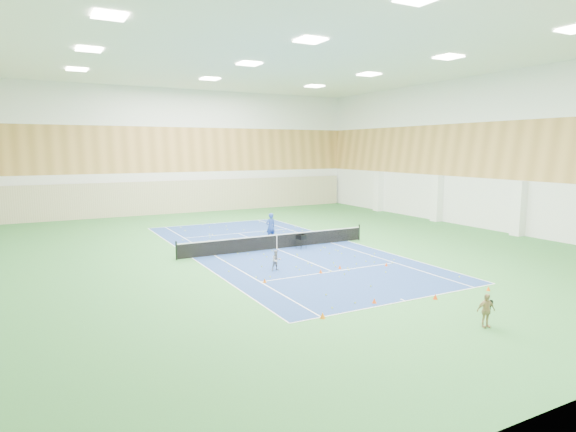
{
  "coord_description": "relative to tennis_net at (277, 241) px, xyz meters",
  "views": [
    {
      "loc": [
        -13.42,
        -26.61,
        6.3
      ],
      "look_at": [
        1.0,
        0.37,
        2.0
      ],
      "focal_mm": 30.0,
      "sensor_mm": 36.0,
      "label": 1
    }
  ],
  "objects": [
    {
      "name": "court_surface",
      "position": [
        0.0,
        0.0,
        -0.55
      ],
      "size": [
        10.97,
        23.77,
        0.01
      ],
      "primitive_type": "cube",
      "color": "navy",
      "rests_on": "ground"
    },
    {
      "name": "cone_svc_c",
      "position": [
        0.67,
        -6.07,
        -0.45
      ],
      "size": [
        0.18,
        0.18,
        0.2
      ],
      "primitive_type": "cone",
      "color": "#D6440B",
      "rests_on": "ground"
    },
    {
      "name": "ceiling_light_grid",
      "position": [
        0.0,
        0.0,
        11.37
      ],
      "size": [
        21.4,
        25.4,
        0.06
      ],
      "primitive_type": null,
      "color": "white",
      "rests_on": "room_shell"
    },
    {
      "name": "cone_svc_d",
      "position": [
        3.21,
        -6.78,
        -0.45
      ],
      "size": [
        0.18,
        0.18,
        0.2
      ],
      "primitive_type": "cone",
      "color": "#FF440D",
      "rests_on": "ground"
    },
    {
      "name": "ground",
      "position": [
        0.0,
        0.0,
        -0.55
      ],
      "size": [
        40.0,
        40.0,
        0.0
      ],
      "primitive_type": "plane",
      "color": "#317335",
      "rests_on": "ground"
    },
    {
      "name": "cone_base_c",
      "position": [
        1.29,
        -12.28,
        -0.44
      ],
      "size": [
        0.2,
        0.2,
        0.22
      ],
      "primitive_type": "cone",
      "color": "#E63B0C",
      "rests_on": "ground"
    },
    {
      "name": "cone_svc_b",
      "position": [
        -0.7,
        -6.36,
        -0.44
      ],
      "size": [
        0.19,
        0.19,
        0.21
      ],
      "primitive_type": "cone",
      "color": "#EA560C",
      "rests_on": "ground"
    },
    {
      "name": "cone_base_d",
      "position": [
        4.3,
        -12.48,
        -0.45
      ],
      "size": [
        0.18,
        0.18,
        0.2
      ],
      "primitive_type": "cone",
      "color": "#FF520D",
      "rests_on": "ground"
    },
    {
      "name": "tennis_net",
      "position": [
        0.0,
        0.0,
        0.0
      ],
      "size": [
        12.8,
        0.1,
        1.1
      ],
      "primitive_type": null,
      "color": "black",
      "rests_on": "ground"
    },
    {
      "name": "coach",
      "position": [
        0.95,
        2.81,
        0.4
      ],
      "size": [
        0.74,
        0.53,
        1.91
      ],
      "primitive_type": "imported",
      "rotation": [
        0.0,
        0.0,
        3.25
      ],
      "color": "navy",
      "rests_on": "ground"
    },
    {
      "name": "cone_base_a",
      "position": [
        -4.13,
        -11.98,
        -0.43
      ],
      "size": [
        0.22,
        0.22,
        0.24
      ],
      "primitive_type": "cone",
      "color": "orange",
      "rests_on": "ground"
    },
    {
      "name": "child_apron",
      "position": [
        0.49,
        -15.47,
        0.06
      ],
      "size": [
        0.77,
        0.46,
        1.23
      ],
      "primitive_type": "imported",
      "rotation": [
        0.0,
        0.0,
        -0.24
      ],
      "color": "tan",
      "rests_on": "ground"
    },
    {
      "name": "back_curtain",
      "position": [
        0.0,
        19.75,
        1.05
      ],
      "size": [
        35.4,
        0.16,
        3.2
      ],
      "primitive_type": "cube",
      "color": "#C6B793",
      "rests_on": "ground"
    },
    {
      "name": "cone_base_b",
      "position": [
        -1.31,
        -11.49,
        -0.44
      ],
      "size": [
        0.2,
        0.2,
        0.22
      ],
      "primitive_type": "cone",
      "color": "#E7450C",
      "rests_on": "ground"
    },
    {
      "name": "wood_cladding",
      "position": [
        0.0,
        0.0,
        7.45
      ],
      "size": [
        36.0,
        40.0,
        8.0
      ],
      "primitive_type": null,
      "color": "#BD8A46",
      "rests_on": "room_shell"
    },
    {
      "name": "cone_svc_a",
      "position": [
        -3.98,
        -6.6,
        -0.45
      ],
      "size": [
        0.19,
        0.19,
        0.21
      ],
      "primitive_type": "cone",
      "color": "#D65E0B",
      "rests_on": "ground"
    },
    {
      "name": "child_court",
      "position": [
        -2.44,
        -4.79,
        -0.01
      ],
      "size": [
        0.54,
        0.43,
        1.07
      ],
      "primitive_type": "imported",
      "rotation": [
        0.0,
        0.0,
        -0.04
      ],
      "color": "gray",
      "rests_on": "ground"
    },
    {
      "name": "tennis_balls_scatter",
      "position": [
        0.0,
        0.0,
        -0.5
      ],
      "size": [
        10.57,
        22.77,
        0.07
      ],
      "primitive_type": null,
      "color": "#C3E326",
      "rests_on": "ground"
    },
    {
      "name": "room_shell",
      "position": [
        0.0,
        0.0,
        5.45
      ],
      "size": [
        36.0,
        40.0,
        12.0
      ],
      "primitive_type": null,
      "color": "white",
      "rests_on": "ground"
    },
    {
      "name": "ball_cart",
      "position": [
        1.43,
        -0.6,
        -0.09
      ],
      "size": [
        0.64,
        0.64,
        0.92
      ],
      "primitive_type": null,
      "rotation": [
        0.0,
        0.0,
        0.24
      ],
      "color": "black",
      "rests_on": "ground"
    }
  ]
}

